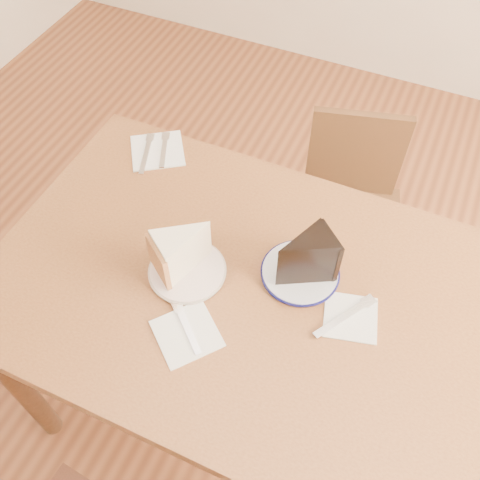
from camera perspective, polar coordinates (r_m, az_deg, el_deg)
name	(u,v)px	position (r m, az deg, el deg)	size (l,w,h in m)	color
ground	(241,399)	(1.94, 0.08, -16.63)	(4.00, 4.00, 0.00)	#462312
table	(241,305)	(1.34, 0.12, -6.95)	(1.20, 0.80, 0.75)	#4B2914
chair_far	(346,211)	(1.87, 11.27, 3.02)	(0.45, 0.45, 0.74)	black
plate_cream	(187,271)	(1.28, -5.64, -3.29)	(0.18, 0.18, 0.01)	silver
plate_navy	(300,272)	(1.28, 6.42, -3.45)	(0.18, 0.18, 0.01)	silver
carrot_cake	(186,250)	(1.24, -5.77, -1.03)	(0.09, 0.13, 0.10)	white
chocolate_cake	(302,261)	(1.22, 6.61, -2.23)	(0.09, 0.13, 0.12)	black
napkin_cream	(187,334)	(1.20, -5.69, -9.90)	(0.13, 0.13, 0.00)	white
napkin_navy	(350,317)	(1.24, 11.71, -8.07)	(0.12, 0.12, 0.00)	white
napkin_spare	(157,151)	(1.56, -8.79, 9.41)	(0.15, 0.15, 0.00)	white
fork_cream	(187,328)	(1.20, -5.68, -9.27)	(0.01, 0.14, 0.00)	white
knife_navy	(344,317)	(1.23, 11.07, -8.04)	(0.02, 0.17, 0.00)	silver
fork_spare	(164,150)	(1.55, -8.12, 9.48)	(0.01, 0.14, 0.00)	silver
knife_spare	(146,154)	(1.55, -9.98, 9.04)	(0.01, 0.16, 0.00)	silver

